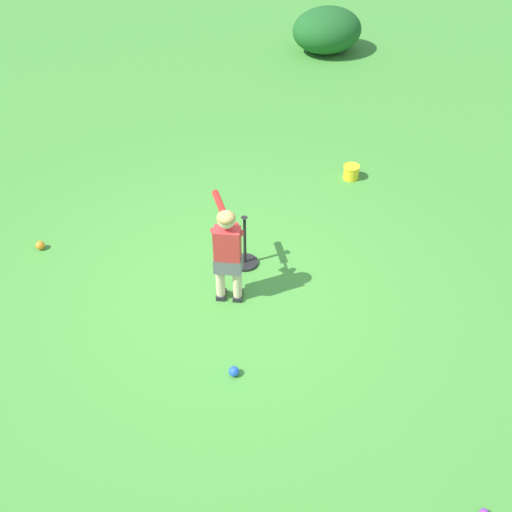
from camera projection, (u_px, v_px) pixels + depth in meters
name	position (u px, v px, depth m)	size (l,w,h in m)	color
ground_plane	(230.00, 290.00, 6.11)	(40.00, 40.00, 0.00)	#479338
child_batter	(227.00, 247.00, 5.63)	(0.78, 0.34, 1.08)	#232328
play_ball_by_bucket	(234.00, 371.00, 5.25)	(0.09, 0.09, 0.09)	blue
play_ball_far_left	(40.00, 245.00, 6.59)	(0.10, 0.10, 0.10)	orange
batting_tee	(245.00, 256.00, 6.37)	(0.28, 0.28, 0.62)	black
toy_bucket	(351.00, 172.00, 7.66)	(0.22, 0.22, 0.19)	yellow
shrub_left_background	(327.00, 30.00, 10.76)	(1.12, 1.29, 0.79)	#1E5B23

